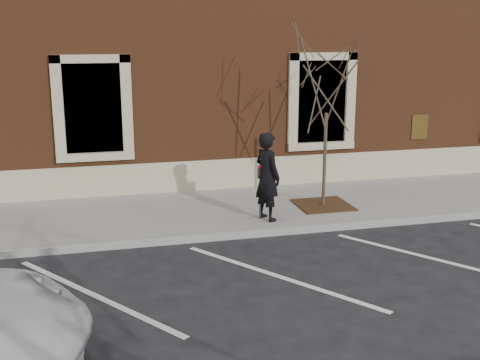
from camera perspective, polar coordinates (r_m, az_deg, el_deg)
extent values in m
plane|color=#28282B|center=(12.82, 0.66, -5.41)|extent=(120.00, 120.00, 0.00)
cube|color=#9B9892|center=(14.41, -1.12, -2.89)|extent=(40.00, 3.50, 0.15)
cube|color=#9E9E99|center=(12.75, 0.72, -5.16)|extent=(40.00, 0.12, 0.15)
cube|color=brown|center=(19.69, -5.23, 13.16)|extent=(40.00, 8.50, 8.00)
cube|color=#BCB28F|center=(15.97, -2.57, 0.54)|extent=(40.00, 0.06, 0.80)
cube|color=black|center=(15.45, -13.77, 6.68)|extent=(1.40, 0.30, 2.20)
cube|color=#BCB28F|center=(15.48, -13.51, 2.19)|extent=(1.90, 0.20, 0.20)
cube|color=black|center=(16.61, 7.54, 7.44)|extent=(1.40, 0.30, 2.20)
cube|color=#BCB28F|center=(16.64, 7.63, 3.26)|extent=(1.90, 0.20, 0.20)
imported|color=black|center=(13.24, 2.61, 0.34)|extent=(0.72, 0.85, 1.98)
cylinder|color=#595B60|center=(13.43, 1.92, -1.77)|extent=(0.04, 0.04, 0.93)
cube|color=black|center=(13.28, 1.94, 0.66)|extent=(0.11, 0.08, 0.24)
cube|color=red|center=(13.25, 1.94, 1.28)|extent=(0.10, 0.08, 0.06)
cube|color=white|center=(13.40, 1.97, -2.00)|extent=(0.05, 0.00, 0.06)
cube|color=#462916|center=(14.67, 7.88, -2.35)|extent=(1.27, 1.27, 0.03)
cylinder|color=#4A3C2D|center=(14.40, 8.03, 1.88)|extent=(0.08, 0.08, 2.24)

